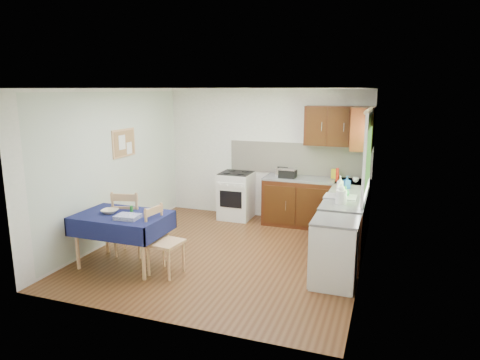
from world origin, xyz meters
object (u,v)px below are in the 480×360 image
(chair_near, at_px, (163,239))
(dish_rack, at_px, (340,196))
(chair_far, at_px, (129,221))
(toaster, at_px, (283,172))
(sandwich_press, at_px, (288,173))
(kettle, at_px, (341,196))
(dining_table, at_px, (122,221))

(chair_near, relative_size, dish_rack, 2.01)
(chair_far, xyz_separation_m, dish_rack, (2.99, 1.09, 0.39))
(chair_near, bearing_deg, dish_rack, -47.82)
(chair_near, distance_m, toaster, 2.96)
(sandwich_press, height_order, kettle, kettle)
(toaster, distance_m, kettle, 2.02)
(dining_table, distance_m, kettle, 3.12)
(sandwich_press, xyz_separation_m, kettle, (1.14, -1.55, 0.03))
(chair_far, relative_size, toaster, 4.25)
(chair_near, relative_size, kettle, 3.62)
(dining_table, relative_size, chair_near, 1.34)
(dining_table, height_order, chair_far, chair_far)
(chair_near, xyz_separation_m, sandwich_press, (1.09, 2.71, 0.49))
(chair_near, bearing_deg, chair_far, 70.06)
(chair_far, height_order, chair_near, chair_far)
(chair_far, height_order, dish_rack, dish_rack)
(toaster, bearing_deg, sandwich_press, -7.40)
(chair_far, bearing_deg, dining_table, 97.51)
(toaster, bearing_deg, kettle, -39.11)
(dish_rack, xyz_separation_m, kettle, (0.05, -0.35, 0.09))
(toaster, height_order, sandwich_press, toaster)
(dish_rack, bearing_deg, toaster, 143.15)
(chair_far, xyz_separation_m, chair_near, (0.81, -0.42, -0.04))
(toaster, bearing_deg, dish_rack, -33.18)
(dish_rack, bearing_deg, dining_table, -143.70)
(dining_table, xyz_separation_m, chair_far, (-0.15, 0.38, -0.12))
(chair_far, distance_m, chair_near, 0.92)
(chair_far, bearing_deg, kettle, 179.72)
(chair_near, height_order, toaster, toaster)
(dining_table, relative_size, chair_far, 1.25)
(dish_rack, distance_m, kettle, 0.37)
(chair_far, relative_size, sandwich_press, 3.38)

